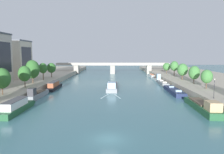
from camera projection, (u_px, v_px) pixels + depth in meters
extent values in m
plane|color=#42757F|center=(109.00, 139.00, 28.93)|extent=(400.00, 400.00, 0.00)
cube|color=#B2A893|center=(15.00, 81.00, 83.79)|extent=(36.00, 170.00, 2.02)
cube|color=#B2A893|center=(210.00, 81.00, 83.14)|extent=(36.00, 170.00, 2.02)
cube|color=gray|center=(112.00, 87.00, 71.42)|extent=(3.77, 18.35, 1.20)
cube|color=gray|center=(113.00, 83.00, 80.84)|extent=(3.26, 1.31, 0.97)
cube|color=gray|center=(112.00, 85.00, 71.35)|extent=(3.84, 18.35, 0.06)
cube|color=#9EBCD6|center=(112.00, 85.00, 65.07)|extent=(2.63, 3.71, 1.81)
cube|color=black|center=(112.00, 83.00, 66.86)|extent=(2.04, 0.07, 0.51)
cube|color=brown|center=(112.00, 84.00, 73.14)|extent=(2.85, 9.56, 0.36)
cylinder|color=#232328|center=(113.00, 86.00, 65.82)|extent=(0.07, 0.07, 1.10)
cube|color=silver|center=(117.00, 96.00, 58.08)|extent=(1.89, 5.89, 0.03)
cube|color=silver|center=(105.00, 96.00, 58.18)|extent=(2.11, 5.84, 0.03)
cube|color=#235633|center=(17.00, 110.00, 42.22)|extent=(2.65, 11.56, 1.15)
cube|color=#235633|center=(29.00, 102.00, 48.28)|extent=(2.39, 1.27, 0.94)
cube|color=#235633|center=(17.00, 107.00, 42.16)|extent=(2.70, 11.56, 0.06)
cube|color=white|center=(15.00, 104.00, 41.50)|extent=(2.15, 7.40, 1.47)
cube|color=#4C4C51|center=(15.00, 100.00, 41.41)|extent=(2.30, 7.62, 0.08)
cylinder|color=#232328|center=(10.00, 108.00, 38.65)|extent=(0.07, 0.07, 1.10)
cube|color=gray|center=(38.00, 95.00, 56.46)|extent=(2.35, 10.89, 1.28)
cube|color=gray|center=(45.00, 91.00, 62.18)|extent=(2.00, 1.31, 1.01)
cube|color=gray|center=(38.00, 93.00, 56.39)|extent=(2.39, 10.89, 0.06)
cube|color=#38383D|center=(32.00, 92.00, 52.62)|extent=(1.61, 2.21, 1.88)
cube|color=black|center=(34.00, 90.00, 53.68)|extent=(1.24, 0.06, 0.53)
cube|color=brown|center=(39.00, 91.00, 57.44)|extent=(1.76, 5.68, 0.36)
cylinder|color=#232328|center=(34.00, 93.00, 53.08)|extent=(0.07, 0.07, 1.10)
cube|color=black|center=(54.00, 88.00, 69.92)|extent=(2.45, 12.01, 1.03)
cube|color=black|center=(59.00, 85.00, 76.21)|extent=(2.19, 1.25, 0.88)
cube|color=black|center=(54.00, 86.00, 69.86)|extent=(2.49, 12.01, 0.06)
cube|color=#9E5133|center=(54.00, 84.00, 69.18)|extent=(1.98, 7.69, 1.51)
cube|color=#4C4C51|center=(54.00, 82.00, 69.09)|extent=(2.12, 7.93, 0.08)
cylinder|color=#232328|center=(52.00, 86.00, 66.23)|extent=(0.07, 0.07, 1.10)
cube|color=#235633|center=(202.00, 107.00, 44.02)|extent=(3.67, 15.02, 1.23)
cube|color=#235633|center=(190.00, 99.00, 51.76)|extent=(2.99, 1.37, 0.98)
cube|color=#235633|center=(202.00, 104.00, 43.95)|extent=(3.74, 15.02, 0.06)
cube|color=tan|center=(213.00, 106.00, 38.82)|extent=(2.44, 3.07, 1.72)
cube|color=black|center=(210.00, 103.00, 40.28)|extent=(1.86, 0.10, 0.48)
cube|color=brown|center=(200.00, 102.00, 45.41)|extent=(2.71, 7.84, 0.36)
cylinder|color=#232328|center=(214.00, 107.00, 39.43)|extent=(0.07, 0.07, 1.10)
cube|color=#1E284C|center=(174.00, 91.00, 63.04)|extent=(3.45, 15.72, 1.16)
cube|color=#1E284C|center=(168.00, 87.00, 71.15)|extent=(2.91, 1.32, 0.95)
cube|color=#1E284C|center=(174.00, 89.00, 62.98)|extent=(3.51, 15.72, 0.06)
cube|color=#9EBCD6|center=(171.00, 87.00, 66.37)|extent=(1.54, 0.94, 0.40)
cube|color=#9EBCD6|center=(178.00, 91.00, 58.59)|extent=(1.69, 1.14, 0.48)
cylinder|color=#232328|center=(180.00, 90.00, 58.23)|extent=(0.07, 0.07, 1.10)
cube|color=gray|center=(163.00, 83.00, 80.43)|extent=(2.81, 11.86, 1.07)
cube|color=gray|center=(159.00, 81.00, 86.63)|extent=(2.43, 1.29, 0.90)
cube|color=gray|center=(163.00, 82.00, 80.37)|extent=(2.86, 11.86, 0.06)
cube|color=beige|center=(161.00, 80.00, 82.92)|extent=(1.28, 0.93, 0.40)
cube|color=beige|center=(165.00, 82.00, 77.06)|extent=(1.42, 1.13, 0.48)
cylinder|color=#232328|center=(166.00, 82.00, 76.77)|extent=(0.07, 0.07, 1.10)
cube|color=silver|center=(157.00, 79.00, 93.13)|extent=(2.05, 10.54, 1.03)
cube|color=silver|center=(154.00, 78.00, 98.69)|extent=(1.84, 1.24, 0.88)
cube|color=silver|center=(157.00, 78.00, 93.07)|extent=(2.08, 10.54, 0.06)
cube|color=#9EBCD6|center=(159.00, 76.00, 89.38)|extent=(1.46, 2.12, 2.25)
cube|color=black|center=(158.00, 75.00, 90.40)|extent=(1.15, 0.04, 0.63)
cube|color=brown|center=(156.00, 77.00, 94.09)|extent=(1.56, 5.49, 0.36)
cylinder|color=#232328|center=(159.00, 78.00, 89.87)|extent=(0.07, 0.07, 1.10)
cube|color=silver|center=(152.00, 76.00, 105.05)|extent=(1.74, 9.20, 1.29)
cube|color=silver|center=(150.00, 75.00, 109.95)|extent=(1.64, 1.27, 1.01)
cube|color=silver|center=(152.00, 75.00, 104.97)|extent=(1.78, 9.20, 0.06)
cube|color=#9E5133|center=(151.00, 74.00, 106.96)|extent=(0.87, 0.90, 0.40)
cube|color=#9E5133|center=(153.00, 75.00, 102.38)|extent=(0.95, 1.10, 0.48)
cylinder|color=#232328|center=(153.00, 74.00, 102.16)|extent=(0.07, 0.07, 1.10)
cylinder|color=brown|center=(2.00, 89.00, 50.19)|extent=(0.31, 0.31, 2.65)
ellipsoid|color=#336B2D|center=(2.00, 78.00, 49.88)|extent=(4.24, 4.24, 5.08)
cylinder|color=brown|center=(25.00, 83.00, 61.14)|extent=(0.24, 0.24, 2.85)
ellipsoid|color=#336B2D|center=(24.00, 74.00, 60.83)|extent=(3.69, 3.69, 4.68)
cylinder|color=brown|center=(33.00, 79.00, 69.64)|extent=(0.35, 0.35, 3.09)
ellipsoid|color=#336B2D|center=(32.00, 69.00, 69.27)|extent=(4.80, 4.80, 6.23)
cylinder|color=brown|center=(43.00, 75.00, 79.05)|extent=(0.33, 0.33, 3.41)
ellipsoid|color=#336B2D|center=(43.00, 68.00, 78.73)|extent=(3.22, 3.22, 4.01)
cylinder|color=brown|center=(52.00, 74.00, 87.81)|extent=(0.34, 0.34, 2.87)
ellipsoid|color=#336B2D|center=(51.00, 68.00, 87.52)|extent=(3.75, 3.75, 4.25)
cylinder|color=brown|center=(206.00, 84.00, 58.95)|extent=(0.27, 0.27, 2.45)
ellipsoid|color=#427F3D|center=(207.00, 77.00, 58.69)|extent=(3.29, 3.29, 3.94)
cylinder|color=brown|center=(194.00, 80.00, 69.29)|extent=(0.28, 0.28, 2.44)
ellipsoid|color=#427F3D|center=(194.00, 73.00, 69.01)|extent=(3.70, 3.70, 4.60)
cylinder|color=brown|center=(182.00, 76.00, 79.88)|extent=(0.38, 0.38, 2.60)
ellipsoid|color=#427F3D|center=(182.00, 70.00, 79.58)|extent=(4.03, 4.03, 4.75)
cylinder|color=brown|center=(174.00, 72.00, 92.29)|extent=(0.33, 0.33, 3.36)
ellipsoid|color=#427F3D|center=(174.00, 66.00, 91.96)|extent=(3.65, 3.65, 4.39)
cylinder|color=brown|center=(167.00, 71.00, 103.46)|extent=(0.28, 0.28, 2.51)
ellipsoid|color=#427F3D|center=(167.00, 67.00, 103.20)|extent=(3.79, 3.79, 3.86)
cylinder|color=black|center=(214.00, 89.00, 45.92)|extent=(0.11, 0.11, 4.20)
sphere|color=#EAE5C6|center=(215.00, 79.00, 45.67)|extent=(0.28, 0.28, 0.28)
cylinder|color=black|center=(214.00, 98.00, 46.14)|extent=(0.22, 0.22, 0.20)
cube|color=#232833|center=(4.00, 57.00, 63.61)|extent=(0.04, 9.30, 9.70)
cube|color=beige|center=(14.00, 60.00, 83.51)|extent=(10.56, 11.65, 14.99)
cube|color=#565B66|center=(13.00, 41.00, 82.65)|extent=(10.88, 12.00, 0.50)
cube|color=#232833|center=(27.00, 58.00, 83.39)|extent=(0.04, 9.32, 9.00)
cube|color=#9E998E|center=(113.00, 65.00, 123.76)|extent=(67.83, 4.40, 0.60)
cube|color=#9E998E|center=(113.00, 64.00, 121.69)|extent=(67.83, 0.30, 0.90)
cube|color=#9E998E|center=(113.00, 63.00, 125.66)|extent=(67.83, 0.30, 0.90)
cube|color=#9E998E|center=(77.00, 70.00, 124.26)|extent=(2.80, 3.60, 5.14)
cube|color=#9E998E|center=(113.00, 70.00, 124.08)|extent=(2.80, 3.60, 5.14)
cube|color=#9E998E|center=(149.00, 70.00, 123.90)|extent=(2.80, 3.60, 5.14)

